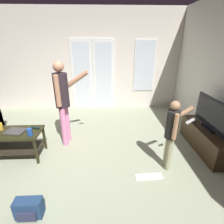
{
  "coord_description": "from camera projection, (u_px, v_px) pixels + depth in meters",
  "views": [
    {
      "loc": [
        0.65,
        -2.5,
        2.02
      ],
      "look_at": [
        0.77,
        0.32,
        0.82
      ],
      "focal_mm": 27.12,
      "sensor_mm": 36.0,
      "label": 1
    }
  ],
  "objects": [
    {
      "name": "dvd_remote_slim",
      "position": [
        35.0,
        128.0,
        3.13
      ],
      "size": [
        0.18,
        0.1,
        0.02
      ],
      "primitive_type": "cube",
      "rotation": [
        0.0,
        0.0,
        -0.34
      ],
      "color": "black",
      "rests_on": "coffee_table"
    },
    {
      "name": "laptop_closed",
      "position": [
        15.0,
        131.0,
        3.01
      ],
      "size": [
        0.36,
        0.31,
        0.02
      ],
      "primitive_type": "cube",
      "rotation": [
        0.0,
        0.0,
        -0.19
      ],
      "color": "#393A39",
      "rests_on": "coffee_table"
    },
    {
      "name": "backpack",
      "position": [
        29.0,
        209.0,
        2.06
      ],
      "size": [
        0.33,
        0.19,
        0.26
      ],
      "color": "navy",
      "rests_on": "ground_plane"
    },
    {
      "name": "person_adult",
      "position": [
        63.0,
        97.0,
        3.25
      ],
      "size": [
        0.7,
        0.46,
        1.69
      ],
      "color": "pink",
      "rests_on": "ground_plane"
    },
    {
      "name": "coffee_table",
      "position": [
        10.0,
        139.0,
        3.06
      ],
      "size": [
        1.1,
        0.52,
        0.52
      ],
      "color": "black",
      "rests_on": "ground_plane"
    },
    {
      "name": "cup_near_edge",
      "position": [
        0.0,
        127.0,
        3.06
      ],
      "size": [
        0.08,
        0.08,
        0.13
      ],
      "primitive_type": "cylinder",
      "color": "gold",
      "rests_on": "coffee_table"
    },
    {
      "name": "cup_by_laptop",
      "position": [
        30.0,
        132.0,
        2.88
      ],
      "size": [
        0.08,
        0.08,
        0.13
      ],
      "primitive_type": "cylinder",
      "color": "#1F49A1",
      "rests_on": "coffee_table"
    },
    {
      "name": "ground_plane",
      "position": [
        71.0,
        162.0,
        3.07
      ],
      "size": [
        5.89,
        5.5,
        0.02
      ],
      "primitive_type": "cube",
      "color": "#9AA285"
    },
    {
      "name": "flat_screen_tv",
      "position": [
        212.0,
        114.0,
        3.12
      ],
      "size": [
        0.08,
        1.01,
        0.59
      ],
      "color": "black",
      "rests_on": "tv_stand"
    },
    {
      "name": "loose_keyboard",
      "position": [
        149.0,
        176.0,
        2.71
      ],
      "size": [
        0.45,
        0.16,
        0.02
      ],
      "color": "white",
      "rests_on": "ground_plane"
    },
    {
      "name": "person_child",
      "position": [
        172.0,
        130.0,
        2.65
      ],
      "size": [
        0.5,
        0.33,
        1.21
      ],
      "color": "tan",
      "rests_on": "ground_plane"
    },
    {
      "name": "tv_stand",
      "position": [
        206.0,
        139.0,
        3.33
      ],
      "size": [
        0.42,
        1.32,
        0.46
      ],
      "color": "#352716",
      "rests_on": "ground_plane"
    },
    {
      "name": "wall_back_with_doors",
      "position": [
        85.0,
        63.0,
        5.01
      ],
      "size": [
        5.89,
        0.09,
        2.91
      ],
      "color": "silver",
      "rests_on": "ground_plane"
    }
  ]
}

